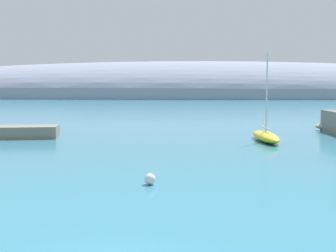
% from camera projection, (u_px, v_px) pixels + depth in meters
% --- Properties ---
extents(distant_ridge, '(352.67, 69.40, 32.37)m').
position_uv_depth(distant_ridge, '(191.00, 97.00, 199.02)').
color(distant_ridge, gray).
rests_on(distant_ridge, ground).
extents(sailboat_yellow_near_shore, '(2.30, 7.87, 8.72)m').
position_uv_depth(sailboat_yellow_near_shore, '(266.00, 136.00, 43.67)').
color(sailboat_yellow_near_shore, yellow).
rests_on(sailboat_yellow_near_shore, water).
extents(mooring_buoy_white, '(0.64, 0.64, 0.64)m').
position_uv_depth(mooring_buoy_white, '(150.00, 179.00, 24.69)').
color(mooring_buoy_white, silver).
rests_on(mooring_buoy_white, water).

